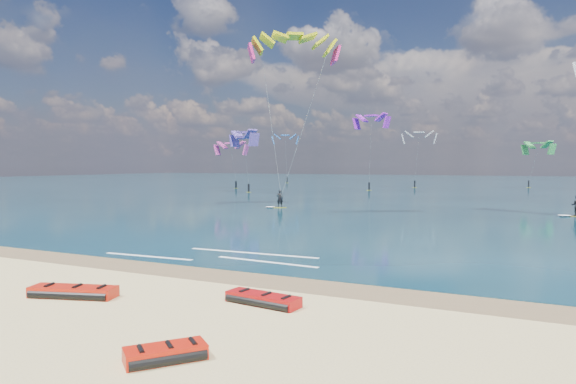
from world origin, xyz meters
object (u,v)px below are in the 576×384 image
object	(u,v)px
packed_kite_left	(73,297)
packed_kite_mid	(263,304)
packed_kite_right	(166,361)
kitesurfer_main	(287,115)

from	to	relation	value
packed_kite_left	packed_kite_mid	distance (m)	6.78
packed_kite_mid	packed_kite_right	size ratio (longest dim) A/B	1.34
packed_kite_right	kitesurfer_main	size ratio (longest dim) A/B	0.12
packed_kite_left	kitesurfer_main	xyz separation A→B (m)	(-7.75, 33.29, 9.53)
packed_kite_right	packed_kite_left	bearing A→B (deg)	103.53
packed_kite_left	packed_kite_mid	size ratio (longest dim) A/B	1.15
packed_kite_right	kitesurfer_main	world-z (taller)	kitesurfer_main
packed_kite_left	packed_kite_right	xyz separation A→B (m)	(6.71, -3.25, 0.00)
packed_kite_right	kitesurfer_main	bearing A→B (deg)	60.97
packed_kite_left	kitesurfer_main	world-z (taller)	kitesurfer_main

